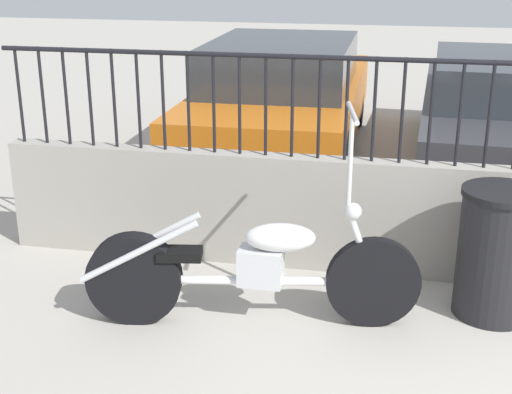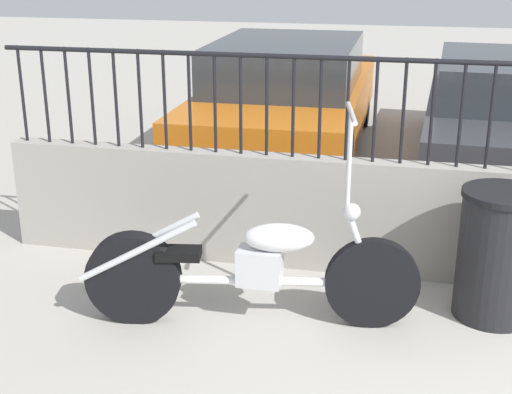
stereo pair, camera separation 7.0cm
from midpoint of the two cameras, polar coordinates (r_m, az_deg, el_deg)
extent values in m
cylinder|color=black|center=(5.84, -18.72, 7.76)|extent=(0.02, 0.02, 0.74)
cylinder|color=black|center=(5.75, -17.04, 7.76)|extent=(0.02, 0.02, 0.74)
cylinder|color=black|center=(5.66, -15.30, 7.75)|extent=(0.02, 0.02, 0.74)
cylinder|color=black|center=(5.58, -13.50, 7.73)|extent=(0.02, 0.02, 0.74)
cylinder|color=black|center=(5.50, -11.65, 7.71)|extent=(0.02, 0.02, 0.74)
cylinder|color=black|center=(5.43, -9.76, 7.67)|extent=(0.02, 0.02, 0.74)
cylinder|color=black|center=(5.36, -7.81, 7.63)|extent=(0.02, 0.02, 0.74)
cylinder|color=black|center=(5.30, -5.82, 7.57)|extent=(0.02, 0.02, 0.74)
cylinder|color=black|center=(5.25, -3.79, 7.51)|extent=(0.02, 0.02, 0.74)
cylinder|color=black|center=(5.20, -1.71, 7.43)|extent=(0.02, 0.02, 0.74)
cylinder|color=black|center=(5.16, 0.39, 7.35)|extent=(0.02, 0.02, 0.74)
cylinder|color=black|center=(5.13, 2.53, 7.25)|extent=(0.02, 0.02, 0.74)
cylinder|color=black|center=(5.10, 4.69, 7.14)|extent=(0.02, 0.02, 0.74)
cylinder|color=black|center=(5.08, 6.86, 7.02)|extent=(0.02, 0.02, 0.74)
cylinder|color=black|center=(5.07, 9.05, 6.89)|extent=(0.02, 0.02, 0.74)
cylinder|color=black|center=(5.07, 11.24, 6.75)|extent=(0.02, 0.02, 0.74)
cylinder|color=black|center=(5.07, 13.44, 6.59)|extent=(0.02, 0.02, 0.74)
cylinder|color=black|center=(5.08, 15.62, 6.43)|extent=(0.02, 0.02, 0.74)
cylinder|color=black|center=(5.10, 17.79, 6.26)|extent=(0.02, 0.02, 0.74)
cylinder|color=black|center=(4.61, 8.92, -6.76)|extent=(0.61, 0.18, 0.60)
cylinder|color=black|center=(4.67, -10.14, -6.46)|extent=(0.63, 0.23, 0.61)
cylinder|color=silver|center=(4.57, -0.68, -6.70)|extent=(1.39, 0.29, 0.06)
cube|color=silver|center=(4.53, -0.05, -5.58)|extent=(0.28, 0.18, 0.24)
ellipsoid|color=white|center=(4.45, 1.50, -3.27)|extent=(0.47, 0.27, 0.18)
cube|color=black|center=(4.54, -6.55, -4.54)|extent=(0.30, 0.20, 0.06)
cylinder|color=silver|center=(4.49, 7.94, -3.91)|extent=(0.23, 0.08, 0.51)
sphere|color=silver|center=(4.40, 7.31, -1.15)|extent=(0.11, 0.11, 0.11)
cylinder|color=silver|center=(4.30, 7.09, 2.82)|extent=(0.03, 0.03, 0.60)
cylinder|color=silver|center=(4.22, 7.26, 6.71)|extent=(0.12, 0.52, 0.03)
cylinder|color=silver|center=(4.51, -9.86, -4.36)|extent=(0.76, 0.17, 0.43)
cylinder|color=silver|center=(4.63, -9.52, -3.66)|extent=(0.76, 0.17, 0.43)
cylinder|color=black|center=(4.89, 18.33, -4.51)|extent=(0.51, 0.51, 0.83)
cylinder|color=black|center=(4.73, 18.89, 0.31)|extent=(0.53, 0.53, 0.04)
cylinder|color=black|center=(9.99, -1.25, 8.00)|extent=(0.11, 0.64, 0.64)
cylinder|color=black|center=(9.78, 8.04, 7.55)|extent=(0.11, 0.64, 0.64)
cylinder|color=black|center=(7.34, -5.97, 3.62)|extent=(0.11, 0.64, 0.64)
cylinder|color=black|center=(7.05, 6.60, 2.92)|extent=(0.11, 0.64, 0.64)
cube|color=orange|center=(8.45, 2.03, 7.28)|extent=(1.74, 4.55, 0.58)
cube|color=#2D3338|center=(8.13, 1.81, 10.67)|extent=(1.55, 2.19, 0.50)
cylinder|color=black|center=(9.57, 13.52, 6.94)|extent=(0.14, 0.64, 0.64)
cylinder|color=black|center=(6.89, 12.92, 2.15)|extent=(0.14, 0.64, 0.64)
cube|color=#38383D|center=(8.21, 19.49, 5.79)|extent=(2.07, 4.53, 0.57)
camera|label=1|loc=(0.03, -90.41, -0.15)|focal=50.00mm
camera|label=2|loc=(0.03, 89.59, 0.15)|focal=50.00mm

